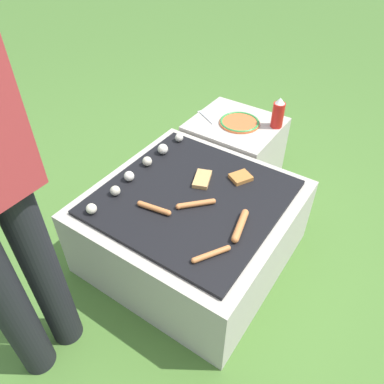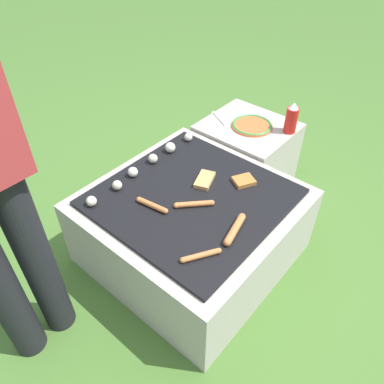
{
  "view_description": "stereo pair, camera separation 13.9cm",
  "coord_description": "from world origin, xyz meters",
  "px_view_note": "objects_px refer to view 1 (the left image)",
  "views": [
    {
      "loc": [
        -1.04,
        -0.7,
        1.5
      ],
      "look_at": [
        0.0,
        0.0,
        0.41
      ],
      "focal_mm": 35.0,
      "sensor_mm": 36.0,
      "label": 1
    },
    {
      "loc": [
        -0.95,
        -0.81,
        1.5
      ],
      "look_at": [
        0.0,
        0.0,
        0.41
      ],
      "focal_mm": 35.0,
      "sensor_mm": 36.0,
      "label": 2
    }
  ],
  "objects_px": {
    "fork_utensil": "(205,117)",
    "plate_colorful": "(240,122)",
    "condiment_bottle": "(278,113)",
    "sausage_front_center": "(154,208)"
  },
  "relations": [
    {
      "from": "sausage_front_center",
      "to": "plate_colorful",
      "type": "relative_size",
      "value": 0.71
    },
    {
      "from": "plate_colorful",
      "to": "condiment_bottle",
      "type": "relative_size",
      "value": 1.3
    },
    {
      "from": "condiment_bottle",
      "to": "plate_colorful",
      "type": "bearing_deg",
      "value": 115.59
    },
    {
      "from": "fork_utensil",
      "to": "plate_colorful",
      "type": "bearing_deg",
      "value": -76.34
    },
    {
      "from": "plate_colorful",
      "to": "condiment_bottle",
      "type": "height_order",
      "value": "condiment_bottle"
    },
    {
      "from": "plate_colorful",
      "to": "fork_utensil",
      "type": "relative_size",
      "value": 1.52
    },
    {
      "from": "sausage_front_center",
      "to": "plate_colorful",
      "type": "height_order",
      "value": "sausage_front_center"
    },
    {
      "from": "condiment_bottle",
      "to": "fork_utensil",
      "type": "distance_m",
      "value": 0.42
    },
    {
      "from": "sausage_front_center",
      "to": "plate_colorful",
      "type": "distance_m",
      "value": 0.84
    },
    {
      "from": "plate_colorful",
      "to": "fork_utensil",
      "type": "xyz_separation_m",
      "value": [
        -0.05,
        0.21,
        -0.01
      ]
    }
  ]
}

